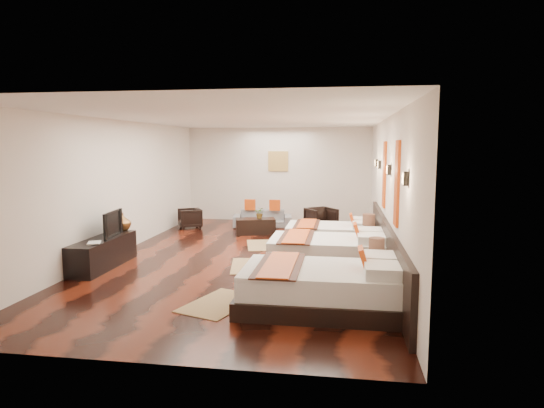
% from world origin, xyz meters
% --- Properties ---
extents(floor, '(5.50, 9.50, 0.01)m').
position_xyz_m(floor, '(0.00, 0.00, 0.00)').
color(floor, black).
rests_on(floor, ground).
extents(ceiling, '(5.50, 9.50, 0.01)m').
position_xyz_m(ceiling, '(0.00, 0.00, 2.80)').
color(ceiling, white).
rests_on(ceiling, floor).
extents(back_wall, '(5.50, 0.01, 2.80)m').
position_xyz_m(back_wall, '(0.00, 4.75, 1.40)').
color(back_wall, silver).
rests_on(back_wall, floor).
extents(left_wall, '(0.01, 9.50, 2.80)m').
position_xyz_m(left_wall, '(-2.75, 0.00, 1.40)').
color(left_wall, silver).
rests_on(left_wall, floor).
extents(right_wall, '(0.01, 9.50, 2.80)m').
position_xyz_m(right_wall, '(2.75, 0.00, 1.40)').
color(right_wall, silver).
rests_on(right_wall, floor).
extents(headboard_panel, '(0.08, 6.60, 0.90)m').
position_xyz_m(headboard_panel, '(2.71, -0.80, 0.45)').
color(headboard_panel, black).
rests_on(headboard_panel, floor).
extents(bed_near, '(2.34, 1.47, 0.89)m').
position_xyz_m(bed_near, '(1.70, -2.78, 0.31)').
color(bed_near, black).
rests_on(bed_near, floor).
extents(bed_mid, '(2.24, 1.41, 0.86)m').
position_xyz_m(bed_mid, '(1.70, -0.55, 0.29)').
color(bed_mid, black).
rests_on(bed_mid, floor).
extents(bed_far, '(2.02, 1.27, 0.77)m').
position_xyz_m(bed_far, '(1.70, 1.24, 0.26)').
color(bed_far, black).
rests_on(bed_far, floor).
extents(nightstand_a, '(0.44, 0.44, 0.88)m').
position_xyz_m(nightstand_a, '(2.44, -2.03, 0.31)').
color(nightstand_a, black).
rests_on(nightstand_a, floor).
extents(nightstand_b, '(0.46, 0.46, 0.92)m').
position_xyz_m(nightstand_b, '(2.44, 0.21, 0.32)').
color(nightstand_b, black).
rests_on(nightstand_b, floor).
extents(jute_mat_near, '(1.11, 1.38, 0.01)m').
position_xyz_m(jute_mat_near, '(0.18, -2.82, 0.01)').
color(jute_mat_near, olive).
rests_on(jute_mat_near, floor).
extents(jute_mat_mid, '(0.95, 1.31, 0.01)m').
position_xyz_m(jute_mat_mid, '(0.24, -0.68, 0.01)').
color(jute_mat_mid, olive).
rests_on(jute_mat_mid, floor).
extents(jute_mat_far, '(1.00, 1.34, 0.01)m').
position_xyz_m(jute_mat_far, '(0.16, 1.19, 0.01)').
color(jute_mat_far, olive).
rests_on(jute_mat_far, floor).
extents(tv_console, '(0.50, 1.80, 0.55)m').
position_xyz_m(tv_console, '(-2.50, -1.16, 0.28)').
color(tv_console, black).
rests_on(tv_console, floor).
extents(tv, '(0.20, 0.86, 0.49)m').
position_xyz_m(tv, '(-2.45, -0.99, 0.80)').
color(tv, black).
rests_on(tv, tv_console).
extents(book, '(0.32, 0.36, 0.03)m').
position_xyz_m(book, '(-2.50, -1.67, 0.56)').
color(book, black).
rests_on(book, tv_console).
extents(figurine, '(0.40, 0.40, 0.36)m').
position_xyz_m(figurine, '(-2.50, -0.34, 0.73)').
color(figurine, brown).
rests_on(figurine, tv_console).
extents(sofa, '(1.69, 0.86, 0.47)m').
position_xyz_m(sofa, '(-0.29, 3.59, 0.24)').
color(sofa, slate).
rests_on(sofa, floor).
extents(armchair_left, '(0.80, 0.80, 0.54)m').
position_xyz_m(armchair_left, '(-2.24, 3.11, 0.27)').
color(armchair_left, black).
rests_on(armchair_left, floor).
extents(armchair_right, '(0.96, 0.96, 0.64)m').
position_xyz_m(armchair_right, '(1.37, 3.12, 0.32)').
color(armchair_right, black).
rests_on(armchair_right, floor).
extents(coffee_table, '(1.10, 0.74, 0.40)m').
position_xyz_m(coffee_table, '(-0.29, 2.54, 0.20)').
color(coffee_table, black).
rests_on(coffee_table, floor).
extents(table_plant, '(0.29, 0.26, 0.29)m').
position_xyz_m(table_plant, '(-0.18, 2.57, 0.55)').
color(table_plant, '#26561C').
rests_on(table_plant, coffee_table).
extents(orange_panel_a, '(0.04, 0.40, 1.30)m').
position_xyz_m(orange_panel_a, '(2.73, -1.90, 1.70)').
color(orange_panel_a, '#D86014').
rests_on(orange_panel_a, right_wall).
extents(orange_panel_b, '(0.04, 0.40, 1.30)m').
position_xyz_m(orange_panel_b, '(2.73, 0.30, 1.70)').
color(orange_panel_b, '#D86014').
rests_on(orange_panel_b, right_wall).
extents(sconce_near, '(0.07, 0.12, 0.18)m').
position_xyz_m(sconce_near, '(2.70, -3.00, 1.85)').
color(sconce_near, black).
rests_on(sconce_near, right_wall).
extents(sconce_mid, '(0.07, 0.12, 0.18)m').
position_xyz_m(sconce_mid, '(2.70, -0.80, 1.85)').
color(sconce_mid, black).
rests_on(sconce_mid, right_wall).
extents(sconce_far, '(0.07, 0.12, 0.18)m').
position_xyz_m(sconce_far, '(2.70, 1.40, 1.85)').
color(sconce_far, black).
rests_on(sconce_far, right_wall).
extents(sconce_lounge, '(0.07, 0.12, 0.18)m').
position_xyz_m(sconce_lounge, '(2.70, 2.30, 1.85)').
color(sconce_lounge, black).
rests_on(sconce_lounge, right_wall).
extents(gold_artwork, '(0.60, 0.04, 0.60)m').
position_xyz_m(gold_artwork, '(0.00, 4.73, 1.80)').
color(gold_artwork, '#AD873F').
rests_on(gold_artwork, back_wall).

